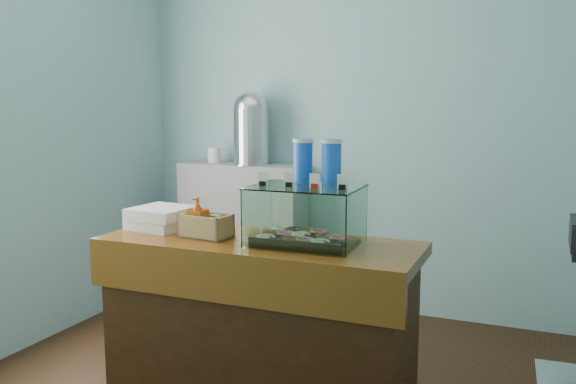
% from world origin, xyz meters
% --- Properties ---
extents(room_shell, '(3.54, 3.04, 2.82)m').
position_xyz_m(room_shell, '(0.03, 0.01, 1.71)').
color(room_shell, '#81B7BD').
rests_on(room_shell, ground).
extents(counter, '(1.60, 0.60, 0.90)m').
position_xyz_m(counter, '(0.00, -0.25, 0.46)').
color(counter, '#3B1D0B').
rests_on(counter, ground).
extents(back_shelf, '(1.00, 0.32, 1.10)m').
position_xyz_m(back_shelf, '(-0.90, 1.32, 0.55)').
color(back_shelf, gray).
rests_on(back_shelf, ground).
extents(display_case, '(0.53, 0.39, 0.50)m').
position_xyz_m(display_case, '(0.24, -0.21, 1.06)').
color(display_case, '#311D0E').
rests_on(display_case, counter).
extents(condiment_crate, '(0.27, 0.18, 0.20)m').
position_xyz_m(condiment_crate, '(-0.29, -0.30, 0.97)').
color(condiment_crate, tan).
rests_on(condiment_crate, counter).
extents(pastry_boxes, '(0.33, 0.34, 0.12)m').
position_xyz_m(pastry_boxes, '(-0.61, -0.20, 0.96)').
color(pastry_boxes, silver).
rests_on(pastry_boxes, counter).
extents(coffee_urn, '(0.31, 0.31, 0.56)m').
position_xyz_m(coffee_urn, '(-0.81, 1.30, 1.40)').
color(coffee_urn, silver).
rests_on(coffee_urn, back_shelf).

